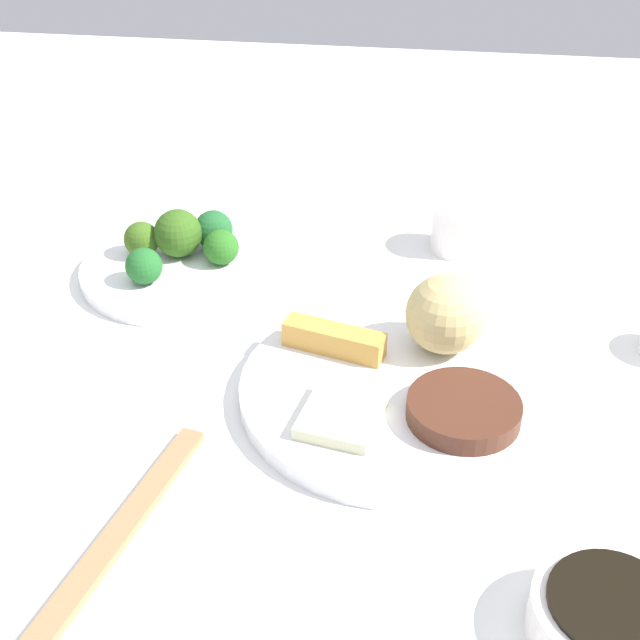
% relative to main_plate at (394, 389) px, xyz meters
% --- Properties ---
extents(tabletop, '(2.20, 2.20, 0.02)m').
position_rel_main_plate_xyz_m(tabletop, '(-0.00, -0.00, -0.02)').
color(tabletop, white).
rests_on(tabletop, ground).
extents(main_plate, '(0.28, 0.28, 0.02)m').
position_rel_main_plate_xyz_m(main_plate, '(0.00, 0.00, 0.00)').
color(main_plate, white).
rests_on(main_plate, tabletop).
extents(rice_scoop, '(0.08, 0.08, 0.08)m').
position_rel_main_plate_xyz_m(rice_scoop, '(0.06, -0.04, 0.05)').
color(rice_scoop, tan).
rests_on(rice_scoop, main_plate).
extents(spring_roll, '(0.05, 0.10, 0.02)m').
position_rel_main_plate_xyz_m(spring_roll, '(0.04, 0.06, 0.02)').
color(spring_roll, gold).
rests_on(spring_roll, main_plate).
extents(crab_rangoon_wonton, '(0.08, 0.07, 0.01)m').
position_rel_main_plate_xyz_m(crab_rangoon_wonton, '(-0.06, 0.04, 0.01)').
color(crab_rangoon_wonton, beige).
rests_on(crab_rangoon_wonton, main_plate).
extents(stir_fry_heap, '(0.10, 0.10, 0.02)m').
position_rel_main_plate_xyz_m(stir_fry_heap, '(-0.04, -0.06, 0.02)').
color(stir_fry_heap, '#4E291B').
rests_on(stir_fry_heap, main_plate).
extents(broccoli_plate, '(0.22, 0.22, 0.01)m').
position_rel_main_plate_xyz_m(broccoli_plate, '(0.18, 0.25, -0.00)').
color(broccoli_plate, white).
rests_on(broccoli_plate, tabletop).
extents(broccoli_floret_0, '(0.05, 0.05, 0.05)m').
position_rel_main_plate_xyz_m(broccoli_floret_0, '(0.20, 0.26, 0.03)').
color(broccoli_floret_0, '#345E1A').
rests_on(broccoli_floret_0, broccoli_plate).
extents(broccoli_floret_1, '(0.04, 0.04, 0.04)m').
position_rel_main_plate_xyz_m(broccoli_floret_1, '(0.14, 0.28, 0.03)').
color(broccoli_floret_1, '#216327').
rests_on(broccoli_floret_1, broccoli_plate).
extents(broccoli_floret_2, '(0.04, 0.04, 0.04)m').
position_rel_main_plate_xyz_m(broccoli_floret_2, '(0.19, 0.21, 0.03)').
color(broccoli_floret_2, '#296A1F').
rests_on(broccoli_floret_2, broccoli_plate).
extents(broccoli_floret_3, '(0.04, 0.04, 0.04)m').
position_rel_main_plate_xyz_m(broccoli_floret_3, '(0.20, 0.30, 0.03)').
color(broccoli_floret_3, '#3A601B').
rests_on(broccoli_floret_3, broccoli_plate).
extents(broccoli_floret_4, '(0.04, 0.04, 0.04)m').
position_rel_main_plate_xyz_m(broccoli_floret_4, '(0.23, 0.22, 0.03)').
color(broccoli_floret_4, '#205D2B').
rests_on(broccoli_floret_4, broccoli_plate).
extents(soy_sauce_bowl, '(0.10, 0.10, 0.03)m').
position_rel_main_plate_xyz_m(soy_sauce_bowl, '(-0.23, -0.16, 0.01)').
color(soy_sauce_bowl, white).
rests_on(soy_sauce_bowl, tabletop).
extents(soy_sauce_bowl_liquid, '(0.09, 0.09, 0.00)m').
position_rel_main_plate_xyz_m(soy_sauce_bowl_liquid, '(-0.23, -0.16, 0.03)').
color(soy_sauce_bowl_liquid, black).
rests_on(soy_sauce_bowl_liquid, soy_sauce_bowl).
extents(teacup, '(0.06, 0.06, 0.05)m').
position_rel_main_plate_xyz_m(teacup, '(0.29, -0.05, 0.02)').
color(teacup, white).
rests_on(teacup, tabletop).
extents(chopsticks_pair, '(0.24, 0.07, 0.01)m').
position_rel_main_plate_xyz_m(chopsticks_pair, '(-0.20, 0.19, -0.00)').
color(chopsticks_pair, '#9D764D').
rests_on(chopsticks_pair, tabletop).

